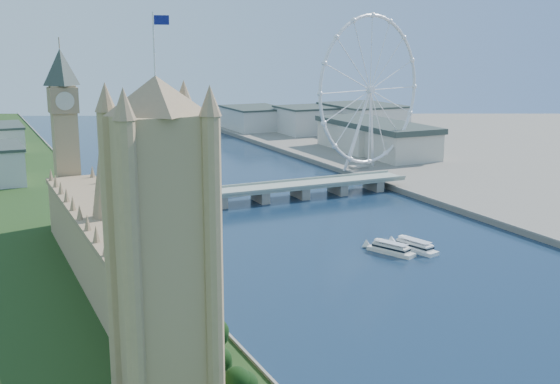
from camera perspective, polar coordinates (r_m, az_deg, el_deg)
tree_row at (r=213.75m, az=-2.89°, el=-15.34°), size 7.99×167.99×19.98m
victoria_tower at (r=194.64m, az=-9.62°, el=-3.88°), size 28.16×28.16×112.00m
parliament_range at (r=313.96m, az=-13.79°, el=-4.62°), size 24.00×200.00×70.00m
big_ben at (r=409.58m, az=-17.16°, el=5.98°), size 20.02×20.02×110.00m
westminster_bridge at (r=474.50m, az=-1.62°, el=0.00°), size 220.00×22.00×9.50m
london_eye at (r=569.87m, az=7.35°, el=8.18°), size 113.60×39.12×124.30m
county_hall at (r=670.00m, az=7.77°, el=2.97°), size 54.00×144.00×35.00m
city_skyline at (r=726.72m, az=-6.95°, el=5.08°), size 505.00×280.00×32.00m
tour_boat_near at (r=366.86m, az=9.00°, el=-4.95°), size 17.90×29.39×6.35m
tour_boat_far at (r=373.30m, az=10.88°, el=-4.72°), size 14.67×30.49×6.53m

